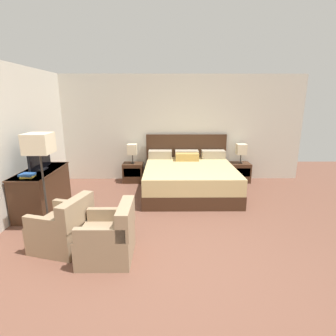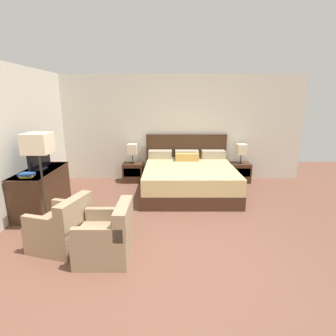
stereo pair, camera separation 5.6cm
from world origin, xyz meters
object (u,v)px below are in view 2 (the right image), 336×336
(nightstand_left, at_px, (134,172))
(book_red_cover, at_px, (28,176))
(table_lamp_left, at_px, (133,150))
(nightstand_right, at_px, (240,172))
(armchair_companion, at_px, (108,238))
(table_lamp_right, at_px, (242,150))
(floor_lamp, at_px, (39,148))
(book_blue_cover, at_px, (27,174))
(bed, at_px, (189,178))
(armchair_by_window, at_px, (63,228))
(tv, at_px, (40,155))
(dresser, at_px, (43,190))

(nightstand_left, xyz_separation_m, book_red_cover, (-1.47, -2.25, 0.56))
(nightstand_left, bearing_deg, table_lamp_left, 90.00)
(nightstand_right, relative_size, armchair_companion, 0.65)
(table_lamp_right, distance_m, floor_lamp, 4.63)
(nightstand_right, xyz_separation_m, armchair_companion, (-2.65, -3.36, 0.04))
(book_blue_cover, bearing_deg, nightstand_right, 27.97)
(bed, bearing_deg, book_blue_cover, -152.74)
(nightstand_left, xyz_separation_m, table_lamp_right, (2.75, 0.00, 0.60))
(book_blue_cover, bearing_deg, nightstand_left, 56.57)
(armchair_by_window, bearing_deg, nightstand_left, 78.93)
(nightstand_left, distance_m, armchair_companion, 3.36)
(table_lamp_right, xyz_separation_m, tv, (-4.22, -1.76, 0.24))
(book_blue_cover, bearing_deg, bed, 27.26)
(nightstand_left, distance_m, tv, 2.44)
(nightstand_left, relative_size, nightstand_right, 1.00)
(book_red_cover, bearing_deg, tv, 90.43)
(tv, height_order, armchair_by_window, tv)
(table_lamp_right, xyz_separation_m, floor_lamp, (-3.81, -2.57, 0.50))
(bed, bearing_deg, tv, -160.92)
(table_lamp_right, distance_m, book_red_cover, 4.78)
(bed, distance_m, armchair_by_window, 3.05)
(bed, distance_m, armchair_companion, 2.88)
(dresser, height_order, tv, tv)
(tv, bearing_deg, table_lamp_right, 22.65)
(book_blue_cover, xyz_separation_m, floor_lamp, (0.42, -0.32, 0.50))
(table_lamp_right, bearing_deg, armchair_companion, -128.27)
(armchair_companion, bearing_deg, dresser, 135.33)
(bed, xyz_separation_m, tv, (-2.85, -0.99, 0.74))
(tv, distance_m, armchair_companion, 2.38)
(dresser, height_order, armchair_companion, dresser)
(table_lamp_right, height_order, book_blue_cover, table_lamp_right)
(book_red_cover, bearing_deg, bed, 27.34)
(dresser, distance_m, tv, 0.67)
(nightstand_left, bearing_deg, floor_lamp, -112.53)
(armchair_by_window, relative_size, floor_lamp, 0.54)
(dresser, xyz_separation_m, armchair_by_window, (0.87, -1.29, -0.12))
(dresser, distance_m, armchair_companion, 2.22)
(book_blue_cover, bearing_deg, armchair_by_window, -43.95)
(nightstand_left, relative_size, floor_lamp, 0.31)
(floor_lamp, bearing_deg, armchair_by_window, -48.65)
(nightstand_left, relative_size, book_red_cover, 2.59)
(book_red_cover, height_order, armchair_companion, book_red_cover)
(nightstand_left, bearing_deg, dresser, -129.40)
(book_blue_cover, bearing_deg, dresser, 89.55)
(book_blue_cover, bearing_deg, floor_lamp, -37.73)
(nightstand_right, height_order, tv, tv)
(table_lamp_right, bearing_deg, armchair_by_window, -137.29)
(table_lamp_left, relative_size, table_lamp_right, 1.00)
(bed, bearing_deg, table_lamp_right, 29.48)
(table_lamp_right, distance_m, dresser, 4.62)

